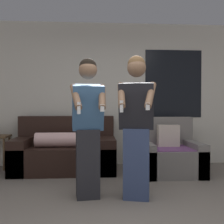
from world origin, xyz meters
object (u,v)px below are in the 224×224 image
Objects in this scene: couch at (65,152)px; person_left at (88,126)px; person_right at (136,126)px; armchair at (168,154)px.

person_left reaches higher than couch.
armchair is at bearing 58.46° from person_right.
armchair is at bearing -8.14° from couch.
armchair is 0.58× the size of person_left.
couch is at bearing 171.86° from armchair.
person_right is at bearing -121.54° from armchair.
armchair is 1.51m from person_right.
couch is 1.73× the size of armchair.
couch is at bearing 107.27° from person_left.
person_right is (0.58, -0.06, 0.00)m from person_left.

